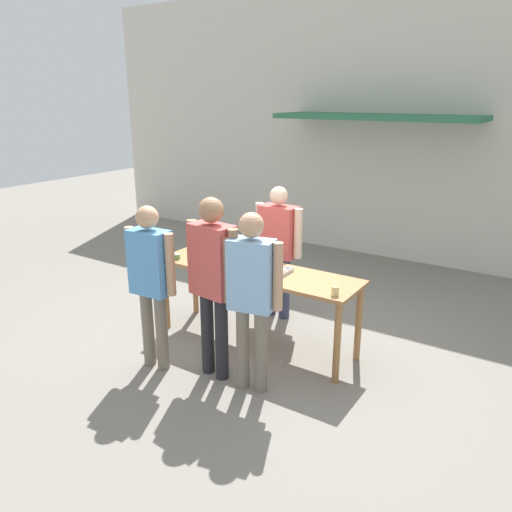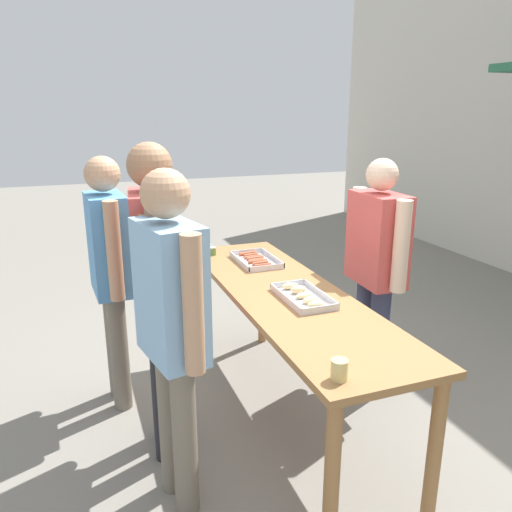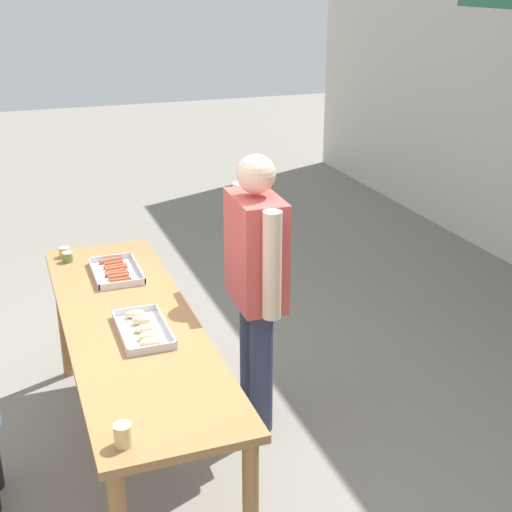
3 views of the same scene
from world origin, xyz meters
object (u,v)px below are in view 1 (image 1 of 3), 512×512
Objects in this scene: food_tray_sausages at (212,257)px; condiment_jar_mustard at (171,255)px; person_customer_waiting_in_line at (213,273)px; beer_cup at (335,291)px; person_server_behind_table at (278,242)px; person_customer_holding_hotdog at (151,274)px; food_tray_buns at (270,269)px; condiment_jar_ketchup at (177,257)px; person_customer_with_cup at (252,288)px.

food_tray_sausages is 6.70× the size of condiment_jar_mustard.
beer_cup is at bearing -143.54° from person_customer_waiting_in_line.
beer_cup is 1.18m from person_customer_waiting_in_line.
person_server_behind_table is 1.82m from person_customer_holding_hotdog.
food_tray_sausages is at bearing -90.06° from person_customer_holding_hotdog.
person_server_behind_table is (-0.34, 0.73, 0.08)m from food_tray_buns.
beer_cup is at bearing -157.67° from person_customer_holding_hotdog.
food_tray_sausages is at bearing 39.63° from condiment_jar_ketchup.
person_customer_holding_hotdog is 0.66m from person_customer_waiting_in_line.
condiment_jar_mustard is 2.10m from beer_cup.
person_server_behind_table reaches higher than condiment_jar_ketchup.
person_server_behind_table reaches higher than condiment_jar_mustard.
person_customer_holding_hotdog is (0.37, -0.80, 0.10)m from condiment_jar_ketchup.
beer_cup is at bearing -8.71° from food_tray_sausages.
person_customer_holding_hotdog reaches higher than condiment_jar_mustard.
condiment_jar_mustard reaches higher than food_tray_buns.
person_customer_holding_hotdog is (-0.75, -1.05, 0.11)m from food_tray_buns.
food_tray_buns is at bearing -0.00° from food_tray_sausages.
person_customer_waiting_in_line is (0.68, -0.85, 0.19)m from food_tray_sausages.
person_server_behind_table is at bearing 56.75° from food_tray_sausages.
person_server_behind_table is at bearing 141.02° from beer_cup.
person_customer_waiting_in_line reaches higher than person_server_behind_table.
person_customer_waiting_in_line reaches higher than condiment_jar_ketchup.
condiment_jar_mustard is 1.65m from person_customer_with_cup.
person_customer_holding_hotdog is (-1.63, -0.79, 0.09)m from beer_cup.
condiment_jar_mustard is 0.09m from condiment_jar_ketchup.
beer_cup reaches higher than condiment_jar_mustard.
food_tray_buns is 0.25× the size of person_customer_waiting_in_line.
condiment_jar_mustard is at bearing -167.74° from food_tray_buns.
condiment_jar_mustard is 1.00× the size of condiment_jar_ketchup.
person_server_behind_table is at bearing 48.47° from condiment_jar_mustard.
food_tray_sausages is at bearing 180.00° from food_tray_buns.
condiment_jar_ketchup is 0.04× the size of person_server_behind_table.
person_customer_with_cup is (1.13, -0.85, 0.14)m from food_tray_sausages.
condiment_jar_mustard is (-1.21, -0.26, 0.01)m from food_tray_buns.
food_tray_sausages is 0.98× the size of food_tray_buns.
condiment_jar_mustard is at bearing -146.66° from food_tray_sausages.
food_tray_sausages is 1.10m from person_customer_waiting_in_line.
person_customer_with_cup is at bearing -173.06° from person_customer_holding_hotdog.
person_customer_waiting_in_line is at bearing -165.42° from person_customer_holding_hotdog.
condiment_jar_ketchup is 0.04× the size of person_customer_holding_hotdog.
condiment_jar_mustard is 0.73× the size of beer_cup.
person_customer_with_cup is (1.53, -0.59, 0.12)m from condiment_jar_mustard.
beer_cup is at bearing -36.68° from person_server_behind_table.
food_tray_sausages is at bearing -120.95° from person_server_behind_table.
condiment_jar_mustard is 1.32m from person_server_behind_table.
person_customer_holding_hotdog reaches higher than beer_cup.
person_server_behind_table is at bearing 114.74° from food_tray_buns.
person_customer_with_cup reaches higher than condiment_jar_ketchup.
person_customer_waiting_in_line is at bearing -80.24° from person_server_behind_table.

